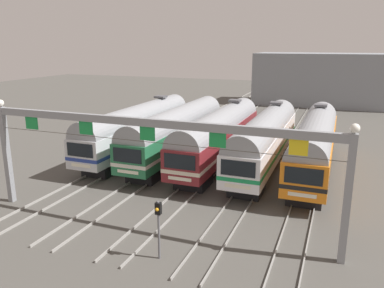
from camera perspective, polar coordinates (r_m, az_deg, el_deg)
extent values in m
plane|color=#4C4944|center=(35.09, 3.95, -2.76)|extent=(160.00, 160.00, 0.00)
cube|color=gray|center=(53.47, 0.35, 3.42)|extent=(0.07, 70.00, 0.15)
cube|color=gray|center=(52.99, 1.80, 3.31)|extent=(0.07, 70.00, 0.15)
cube|color=gray|center=(52.19, 4.52, 3.10)|extent=(0.07, 70.00, 0.15)
cube|color=gray|center=(51.81, 6.04, 2.97)|extent=(0.07, 70.00, 0.15)
cube|color=gray|center=(51.21, 8.88, 2.74)|extent=(0.07, 70.00, 0.15)
cube|color=gray|center=(50.93, 10.46, 2.61)|extent=(0.07, 70.00, 0.15)
cube|color=gray|center=(50.53, 13.38, 2.36)|extent=(0.07, 70.00, 0.15)
cube|color=gray|center=(50.36, 14.99, 2.22)|extent=(0.07, 70.00, 0.15)
cube|color=gray|center=(50.17, 17.96, 1.95)|extent=(0.07, 70.00, 0.15)
cube|color=gray|center=(50.12, 19.60, 1.80)|extent=(0.07, 70.00, 0.15)
cube|color=silver|center=(37.62, -7.88, 1.84)|extent=(2.85, 18.00, 2.35)
cube|color=navy|center=(37.70, -7.86, 1.31)|extent=(2.88, 18.02, 0.28)
cylinder|color=gray|center=(37.38, -7.94, 3.59)|extent=(2.74, 17.64, 2.74)
cube|color=black|center=(30.19, -16.18, -0.88)|extent=(2.28, 0.06, 1.03)
cube|color=silver|center=(30.52, -16.02, -3.09)|extent=(1.71, 0.05, 0.24)
cube|color=black|center=(32.90, -13.08, -3.35)|extent=(2.28, 2.60, 1.05)
cube|color=black|center=(43.46, -3.79, 1.37)|extent=(2.28, 2.60, 1.05)
cube|color=#4C4C51|center=(41.54, -4.63, 6.95)|extent=(1.10, 1.10, 0.20)
cube|color=#236B42|center=(35.86, -2.19, 1.33)|extent=(2.85, 18.00, 2.35)
cube|color=silver|center=(35.94, -2.18, 0.79)|extent=(2.88, 18.02, 0.28)
cylinder|color=gray|center=(35.61, -2.20, 3.18)|extent=(2.74, 17.64, 2.74)
cube|color=black|center=(27.97, -9.53, -1.70)|extent=(2.28, 0.06, 1.03)
cube|color=silver|center=(28.33, -9.43, -4.08)|extent=(1.71, 0.05, 0.24)
cube|color=black|center=(30.87, -6.80, -4.26)|extent=(2.28, 2.60, 1.05)
cube|color=black|center=(41.95, 1.24, 0.92)|extent=(2.28, 2.60, 1.05)
cube|color=maroon|center=(34.49, 4.02, 0.77)|extent=(2.85, 18.00, 2.35)
cube|color=beige|center=(34.58, 4.01, 0.21)|extent=(2.88, 18.02, 0.28)
cylinder|color=gray|center=(34.23, 4.05, 2.68)|extent=(2.74, 17.64, 2.74)
cube|color=black|center=(26.19, -1.85, -2.63)|extent=(2.28, 0.06, 1.03)
cube|color=silver|center=(26.58, -1.83, -5.15)|extent=(1.71, 0.05, 0.24)
cube|color=black|center=(29.27, 0.27, -5.22)|extent=(2.28, 2.60, 1.05)
cube|color=black|center=(40.79, 6.61, 0.42)|extent=(2.28, 2.60, 1.05)
cube|color=#4C4C51|center=(38.74, 6.32, 6.35)|extent=(1.10, 1.10, 0.20)
cube|color=white|center=(33.56, 10.65, 0.16)|extent=(2.85, 18.00, 2.35)
cube|color=#198C4C|center=(33.65, 10.62, -0.42)|extent=(2.88, 18.02, 0.28)
cylinder|color=gray|center=(33.29, 10.74, 2.12)|extent=(2.74, 17.64, 2.74)
cube|color=black|center=(24.95, 6.78, -3.61)|extent=(2.28, 0.06, 1.03)
cube|color=silver|center=(25.36, 6.69, -6.24)|extent=(1.71, 0.05, 0.24)
cube|color=black|center=(28.17, 8.05, -6.18)|extent=(2.28, 2.60, 1.05)
cube|color=black|center=(40.00, 12.24, -0.10)|extent=(2.28, 2.60, 1.05)
cube|color=#4C4C51|center=(37.91, 12.28, 5.93)|extent=(1.10, 1.10, 0.20)
cube|color=orange|center=(33.11, 17.55, -0.48)|extent=(2.85, 18.00, 2.35)
cube|color=black|center=(33.20, 17.51, -1.06)|extent=(2.88, 18.02, 0.28)
cylinder|color=gray|center=(32.83, 17.71, 1.50)|extent=(2.74, 17.64, 2.74)
cube|color=black|center=(24.33, 16.09, -4.58)|extent=(2.28, 0.06, 1.03)
cube|color=silver|center=(24.75, 15.89, -7.25)|extent=(1.71, 0.05, 0.24)
cube|color=black|center=(27.62, 16.33, -7.07)|extent=(2.28, 2.60, 1.05)
cube|color=black|center=(39.62, 18.03, -0.63)|extent=(2.28, 2.60, 1.05)
cube|color=#4C4C51|center=(37.51, 18.43, 5.42)|extent=(1.10, 1.10, 0.20)
cube|color=gray|center=(28.44, -25.57, -1.53)|extent=(0.36, 0.36, 6.50)
cube|color=gray|center=(19.88, 21.87, -7.74)|extent=(0.36, 0.36, 6.50)
cube|color=gray|center=(21.38, -6.63, 3.17)|extent=(21.03, 0.32, 0.44)
cube|color=#198C3F|center=(26.24, -22.51, 2.89)|extent=(0.90, 0.08, 0.80)
cube|color=#198C3F|center=(23.65, -15.34, 2.31)|extent=(0.90, 0.08, 0.80)
cube|color=#198C3F|center=(21.52, -6.58, 1.56)|extent=(0.90, 0.08, 0.80)
cube|color=#198C3F|center=(19.99, 3.78, 0.61)|extent=(0.90, 0.08, 0.80)
cube|color=yellow|center=(19.22, 15.40, -0.47)|extent=(0.90, 0.08, 0.80)
sphere|color=white|center=(27.76, -26.36, 5.43)|extent=(0.44, 0.44, 0.44)
sphere|color=white|center=(18.90, 22.87, 2.15)|extent=(0.44, 0.44, 0.44)
cylinder|color=#3F382D|center=(21.63, -6.55, 0.32)|extent=(21.03, 0.03, 0.03)
cylinder|color=#59595E|center=(19.58, -4.90, -12.57)|extent=(0.12, 0.12, 3.05)
cube|color=black|center=(19.08, -4.98, -9.42)|extent=(0.28, 0.24, 0.60)
sphere|color=orange|center=(18.96, -5.17, -9.58)|extent=(0.18, 0.18, 0.18)
cube|color=gray|center=(71.50, 18.95, 8.98)|extent=(23.38, 10.00, 8.80)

